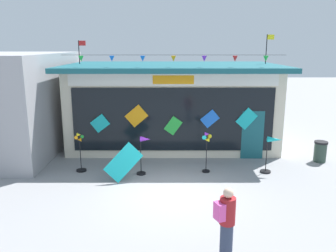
% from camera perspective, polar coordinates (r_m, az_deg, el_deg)
% --- Properties ---
extents(ground_plane, '(80.00, 80.00, 0.00)m').
position_cam_1_polar(ground_plane, '(11.08, 0.97, -11.09)').
color(ground_plane, gray).
extents(kite_shop_building, '(9.44, 5.61, 5.07)m').
position_cam_1_polar(kite_shop_building, '(16.04, 1.01, 3.73)').
color(kite_shop_building, beige).
rests_on(kite_shop_building, ground_plane).
extents(wind_spinner_far_left, '(0.37, 0.37, 1.48)m').
position_cam_1_polar(wind_spinner_far_left, '(13.00, -14.25, -4.26)').
color(wind_spinner_far_left, black).
rests_on(wind_spinner_far_left, ground_plane).
extents(wind_spinner_left, '(0.53, 0.33, 1.42)m').
position_cam_1_polar(wind_spinner_left, '(12.29, -3.84, -4.12)').
color(wind_spinner_left, black).
rests_on(wind_spinner_left, ground_plane).
extents(wind_spinner_center_left, '(0.37, 0.28, 1.54)m').
position_cam_1_polar(wind_spinner_center_left, '(12.49, 6.73, -3.25)').
color(wind_spinner_center_left, black).
rests_on(wind_spinner_center_left, ground_plane).
extents(wind_spinner_center_right, '(0.73, 0.39, 1.37)m').
position_cam_1_polar(wind_spinner_center_right, '(12.99, 17.23, -3.61)').
color(wind_spinner_center_right, black).
rests_on(wind_spinner_center_right, ground_plane).
extents(person_near_camera, '(0.48, 0.40, 1.68)m').
position_cam_1_polar(person_near_camera, '(7.68, 9.95, -15.65)').
color(person_near_camera, '#333D56').
rests_on(person_near_camera, ground_plane).
extents(trash_bin, '(0.52, 0.52, 0.84)m').
position_cam_1_polar(trash_bin, '(15.03, 24.36, -3.93)').
color(trash_bin, '#2D4238').
rests_on(trash_bin, ground_plane).
extents(display_kite_on_ground, '(1.35, 0.46, 1.35)m').
position_cam_1_polar(display_kite_on_ground, '(11.84, -7.24, -6.05)').
color(display_kite_on_ground, '#19B7BC').
rests_on(display_kite_on_ground, ground_plane).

